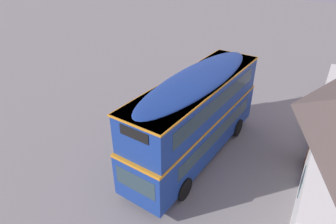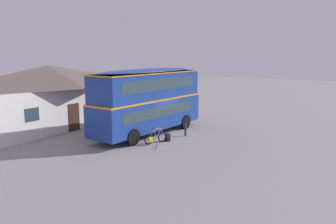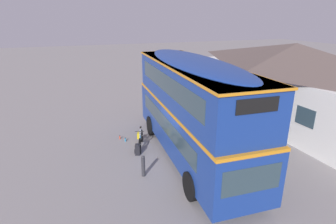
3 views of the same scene
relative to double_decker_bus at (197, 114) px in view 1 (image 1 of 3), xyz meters
The scene contains 7 objects.
ground_plane 2.76m from the double_decker_bus, 44.52° to the right, with size 120.00×120.00×0.00m, color gray.
double_decker_bus is the anchor object (origin of this frame).
touring_bicycle 3.60m from the double_decker_bus, 135.56° to the right, with size 1.67×0.72×1.05m.
backpack_on_ground 3.49m from the double_decker_bus, 114.43° to the right, with size 0.37×0.35×0.57m.
water_bottle_blue_sports 4.57m from the double_decker_bus, 136.44° to the right, with size 0.08×0.08×0.21m.
water_bottle_red_squeeze 4.95m from the double_decker_bus, 138.01° to the right, with size 0.07×0.07×0.22m.
kerb_bollard 3.49m from the double_decker_bus, 70.93° to the right, with size 0.16×0.16×0.97m.
Camera 1 is at (11.03, 5.92, 10.12)m, focal length 30.52 mm.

